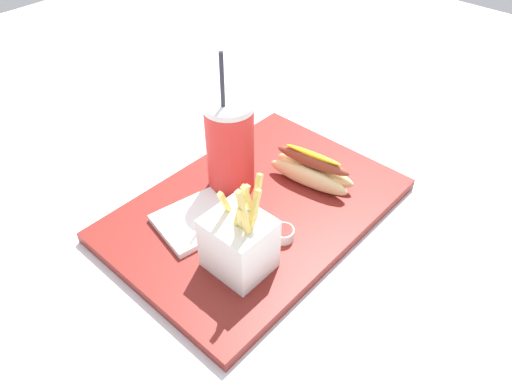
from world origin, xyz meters
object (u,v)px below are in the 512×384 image
at_px(hot_dog_1, 312,170).
at_px(ketchup_cup_1, 283,233).
at_px(soda_cup, 230,146).
at_px(napkin_stack, 196,221).
at_px(fries_basket, 239,243).

distance_m(hot_dog_1, ketchup_cup_1, 0.15).
bearing_deg(ketchup_cup_1, soda_cup, -104.04).
distance_m(soda_cup, hot_dog_1, 0.15).
xyz_separation_m(hot_dog_1, napkin_stack, (0.21, -0.07, -0.02)).
bearing_deg(fries_basket, ketchup_cup_1, 171.63).
distance_m(fries_basket, napkin_stack, 0.12).
height_order(fries_basket, ketchup_cup_1, fries_basket).
distance_m(soda_cup, fries_basket, 0.19).
xyz_separation_m(soda_cup, ketchup_cup_1, (0.04, 0.15, -0.07)).
bearing_deg(fries_basket, napkin_stack, -98.01).
relative_size(hot_dog_1, napkin_stack, 1.31).
bearing_deg(soda_cup, ketchup_cup_1, 75.96).
distance_m(soda_cup, ketchup_cup_1, 0.17).
height_order(hot_dog_1, napkin_stack, hot_dog_1).
relative_size(ketchup_cup_1, napkin_stack, 0.29).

